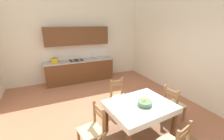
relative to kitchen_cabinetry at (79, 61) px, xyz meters
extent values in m
cube|color=#AD6B4C|center=(0.02, -2.96, -0.91)|extent=(6.11, 7.07, 0.10)
cube|color=silver|center=(0.02, 0.33, 1.19)|extent=(6.11, 0.12, 4.10)
cube|color=silver|center=(2.84, -2.96, 1.19)|extent=(0.12, 7.07, 4.10)
cube|color=#8D634A|center=(0.44, -3.82, -0.85)|extent=(2.10, 1.60, 0.01)
cube|color=brown|center=(0.01, -0.04, -0.43)|extent=(2.70, 0.60, 0.86)
cube|color=#ADA8A3|center=(0.01, -0.05, 0.02)|extent=(2.73, 0.63, 0.04)
cube|color=white|center=(0.01, 0.26, 0.32)|extent=(2.70, 0.01, 0.55)
cube|color=brown|center=(0.01, 0.09, 0.99)|extent=(2.48, 0.34, 0.70)
cube|color=black|center=(0.01, -0.31, -0.81)|extent=(2.66, 0.02, 0.09)
cylinder|color=silver|center=(0.61, -0.04, 0.04)|extent=(0.34, 0.34, 0.02)
cylinder|color=silver|center=(0.61, 0.10, 0.15)|extent=(0.02, 0.02, 0.22)
cube|color=black|center=(-0.13, -0.04, 0.05)|extent=(0.52, 0.42, 0.01)
cylinder|color=silver|center=(-0.26, -0.14, 0.06)|extent=(0.11, 0.11, 0.01)
cylinder|color=silver|center=(0.00, -0.14, 0.06)|extent=(0.11, 0.11, 0.01)
cylinder|color=silver|center=(-0.26, 0.06, 0.06)|extent=(0.11, 0.11, 0.01)
cylinder|color=silver|center=(0.00, 0.06, 0.06)|extent=(0.11, 0.11, 0.01)
cylinder|color=gold|center=(-0.94, -0.06, 0.12)|extent=(0.28, 0.28, 0.15)
cylinder|color=gold|center=(-0.94, -0.06, 0.20)|extent=(0.29, 0.29, 0.02)
sphere|color=black|center=(-0.94, -0.06, 0.23)|extent=(0.04, 0.04, 0.04)
cube|color=brown|center=(0.44, -3.72, -0.12)|extent=(1.35, 1.11, 0.02)
cube|color=brown|center=(1.05, -4.11, -0.49)|extent=(0.08, 0.08, 0.73)
cube|color=brown|center=(-0.17, -3.34, -0.49)|extent=(0.08, 0.08, 0.73)
cube|color=brown|center=(0.97, -3.23, -0.49)|extent=(0.08, 0.08, 0.73)
cube|color=silver|center=(0.44, -3.72, -0.10)|extent=(1.42, 1.17, 0.00)
cube|color=silver|center=(0.49, -4.25, -0.17)|extent=(1.32, 0.13, 0.12)
cube|color=silver|center=(0.39, -3.20, -0.17)|extent=(1.32, 0.13, 0.12)
cube|color=silver|center=(-0.22, -3.78, -0.17)|extent=(0.10, 1.05, 0.12)
cube|color=silver|center=(1.10, -3.66, -0.17)|extent=(0.10, 1.05, 0.12)
cube|color=#D1BC89|center=(0.46, -2.80, -0.43)|extent=(0.48, 0.48, 0.04)
cube|color=#996B42|center=(0.66, -2.95, -0.65)|extent=(0.05, 0.05, 0.41)
cube|color=#996B42|center=(0.31, -3.01, -0.65)|extent=(0.05, 0.05, 0.41)
cube|color=#996B42|center=(0.61, -2.60, -0.39)|extent=(0.05, 0.05, 0.93)
cube|color=#996B42|center=(0.25, -2.65, -0.39)|extent=(0.05, 0.05, 0.93)
cube|color=#996B42|center=(0.43, -2.62, -0.01)|extent=(0.32, 0.07, 0.07)
cube|color=#996B42|center=(0.43, -2.62, -0.12)|extent=(0.32, 0.07, 0.07)
cube|color=#996B42|center=(0.52, -4.76, -0.01)|extent=(0.32, 0.10, 0.07)
cube|color=#996B42|center=(0.52, -4.76, -0.12)|extent=(0.32, 0.10, 0.07)
cube|color=#D1BC89|center=(1.52, -3.65, -0.43)|extent=(0.46, 0.46, 0.04)
cube|color=#996B42|center=(1.68, -3.45, -0.65)|extent=(0.05, 0.05, 0.41)
cube|color=#996B42|center=(1.72, -3.81, -0.65)|extent=(0.05, 0.05, 0.41)
cube|color=#996B42|center=(1.32, -3.49, -0.39)|extent=(0.05, 0.05, 0.93)
cube|color=#996B42|center=(1.36, -3.85, -0.39)|extent=(0.05, 0.05, 0.93)
cube|color=#996B42|center=(1.34, -3.67, -0.01)|extent=(0.06, 0.32, 0.07)
cube|color=#996B42|center=(1.34, -3.67, -0.12)|extent=(0.06, 0.32, 0.07)
cube|color=#D1BC89|center=(-0.64, -3.70, -0.43)|extent=(0.48, 0.48, 0.04)
cube|color=#996B42|center=(-0.85, -3.55, -0.65)|extent=(0.05, 0.05, 0.41)
cube|color=#996B42|center=(-0.44, -3.85, -0.39)|extent=(0.05, 0.05, 0.93)
cube|color=#996B42|center=(-0.49, -3.50, -0.39)|extent=(0.05, 0.05, 0.93)
cube|color=#996B42|center=(-0.46, -3.68, -0.01)|extent=(0.07, 0.32, 0.07)
cube|color=#996B42|center=(-0.46, -3.68, -0.12)|extent=(0.07, 0.32, 0.07)
cylinder|color=#4C7F5B|center=(0.49, -3.80, -0.09)|extent=(0.17, 0.17, 0.02)
cylinder|color=#4C7F5B|center=(0.49, -3.80, -0.04)|extent=(0.30, 0.30, 0.07)
sphere|color=orange|center=(0.44, -3.79, -0.03)|extent=(0.09, 0.09, 0.09)
sphere|color=orange|center=(0.55, -3.82, -0.04)|extent=(0.08, 0.08, 0.08)
sphere|color=orange|center=(0.49, -3.77, -0.03)|extent=(0.10, 0.10, 0.10)
camera|label=1|loc=(-1.24, -6.02, 1.54)|focal=24.26mm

